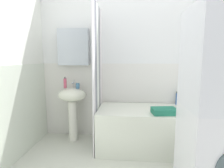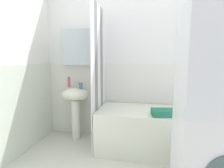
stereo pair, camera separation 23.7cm
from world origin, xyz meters
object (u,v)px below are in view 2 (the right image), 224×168
sink (76,102)px  body_wash_bottle (197,103)px  shampoo_bottle (189,101)px  toothbrush_cup (81,85)px  lotion_bottle (204,103)px  conditioner_bottle (182,100)px  washer_dryer_stack (219,112)px  bathtub (155,131)px  towel_folded (164,113)px  soap_dispenser (69,82)px

sink → body_wash_bottle: size_ratio=5.65×
body_wash_bottle → shampoo_bottle: size_ratio=0.85×
toothbrush_cup → lotion_bottle: 1.83m
sink → conditioner_bottle: sink is taller
shampoo_bottle → conditioner_bottle: 0.11m
body_wash_bottle → washer_dryer_stack: 1.19m
bathtub → conditioner_bottle: size_ratio=7.82×
toothbrush_cup → towel_folded: bearing=-17.2°
sink → soap_dispenser: (-0.12, 0.04, 0.30)m
sink → lotion_bottle: size_ratio=4.97×
body_wash_bottle → sink: bearing=-176.8°
sink → bathtub: size_ratio=0.53×
body_wash_bottle → washer_dryer_stack: (-0.14, -1.16, 0.20)m
soap_dispenser → washer_dryer_stack: bearing=-31.5°
toothbrush_cup → shampoo_bottle: (1.62, 0.13, -0.21)m
body_wash_bottle → shampoo_bottle: shampoo_bottle is taller
soap_dispenser → lotion_bottle: bearing=1.7°
bathtub → shampoo_bottle: bearing=31.6°
body_wash_bottle → lotion_bottle: bearing=-4.0°
soap_dispenser → lotion_bottle: 2.04m
lotion_bottle → towel_folded: size_ratio=0.55×
sink → lotion_bottle: 1.91m
sink → washer_dryer_stack: size_ratio=0.48×
lotion_bottle → conditioner_bottle: size_ratio=0.83×
body_wash_bottle → washer_dryer_stack: washer_dryer_stack is taller
bathtub → toothbrush_cup: bearing=171.5°
shampoo_bottle → washer_dryer_stack: bearing=-92.0°
soap_dispenser → lotion_bottle: (2.02, 0.06, -0.25)m
towel_folded → body_wash_bottle: bearing=43.7°
sink → toothbrush_cup: toothbrush_cup is taller
bathtub → shampoo_bottle: (0.49, 0.30, 0.37)m
body_wash_bottle → shampoo_bottle: bearing=161.3°
body_wash_bottle → shampoo_bottle: 0.11m
lotion_bottle → conditioner_bottle: bearing=173.5°
lotion_bottle → conditioner_bottle: (-0.30, 0.03, 0.02)m
soap_dispenser → toothbrush_cup: 0.21m
toothbrush_cup → conditioner_bottle: bearing=4.7°
washer_dryer_stack → lotion_bottle: bearing=78.4°
towel_folded → washer_dryer_stack: (0.35, -0.69, 0.23)m
bathtub → washer_dryer_stack: (0.45, -0.90, 0.56)m
soap_dispenser → washer_dryer_stack: (1.79, -1.10, -0.05)m
bathtub → body_wash_bottle: body_wash_bottle is taller
toothbrush_cup → bathtub: 1.28m
soap_dispenser → shampoo_bottle: bearing=3.2°
shampoo_bottle → towel_folded: shampoo_bottle is taller
toothbrush_cup → lotion_bottle: toothbrush_cup is taller
bathtub → soap_dispenser: bearing=171.6°
lotion_bottle → washer_dryer_stack: bearing=-101.6°
towel_folded → washer_dryer_stack: 0.81m
sink → towel_folded: sink is taller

